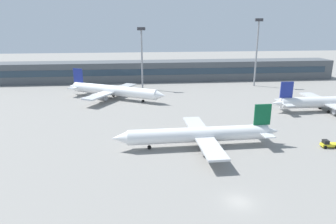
# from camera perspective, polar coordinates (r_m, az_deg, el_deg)

# --- Properties ---
(ground_plane) EXTENTS (400.00, 400.00, 0.00)m
(ground_plane) POSITION_cam_1_polar(r_m,az_deg,el_deg) (86.22, 4.59, -1.78)
(ground_plane) COLOR gray
(terminal_building) EXTENTS (155.52, 12.13, 9.00)m
(terminal_building) POSITION_cam_1_polar(r_m,az_deg,el_deg) (146.06, 0.16, 7.65)
(terminal_building) COLOR #4C5156
(terminal_building) RESTS_ON ground_plane
(airplane_near) EXTENTS (37.71, 26.23, 9.32)m
(airplane_near) POSITION_cam_1_polar(r_m,az_deg,el_deg) (68.46, 5.52, -4.20)
(airplane_near) COLOR white
(airplane_near) RESTS_ON ground_plane
(airplane_mid) EXTENTS (38.49, 26.72, 9.53)m
(airplane_mid) POSITION_cam_1_polar(r_m,az_deg,el_deg) (107.89, 27.97, 1.66)
(airplane_mid) COLOR silver
(airplane_mid) RESTS_ON ground_plane
(airplane_far) EXTENTS (36.65, 26.67, 10.05)m
(airplane_far) POSITION_cam_1_polar(r_m,az_deg,el_deg) (111.86, -9.89, 3.91)
(airplane_far) COLOR white
(airplane_far) RESTS_ON ground_plane
(baggage_tug_yellow) EXTENTS (3.69, 2.01, 1.75)m
(baggage_tug_yellow) POSITION_cam_1_polar(r_m,az_deg,el_deg) (77.15, 27.51, -5.28)
(baggage_tug_yellow) COLOR yellow
(baggage_tug_yellow) RESTS_ON ground_plane
(floodlight_tower_west) EXTENTS (3.20, 0.80, 27.97)m
(floodlight_tower_west) POSITION_cam_1_polar(r_m,az_deg,el_deg) (136.69, 16.11, 11.28)
(floodlight_tower_west) COLOR gray
(floodlight_tower_west) RESTS_ON ground_plane
(floodlight_tower_east) EXTENTS (3.20, 0.80, 24.62)m
(floodlight_tower_east) POSITION_cam_1_polar(r_m,az_deg,el_deg) (125.66, -4.87, 10.66)
(floodlight_tower_east) COLOR gray
(floodlight_tower_east) RESTS_ON ground_plane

